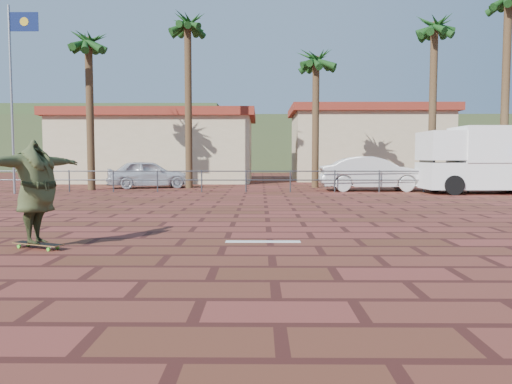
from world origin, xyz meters
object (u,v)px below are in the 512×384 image
(car_white, at_px, (372,174))
(longboard, at_px, (38,244))
(car_silver, at_px, (148,174))
(skateboarder, at_px, (36,192))
(campervan, at_px, (488,158))

(car_white, bearing_deg, longboard, 149.47)
(longboard, xyz_separation_m, car_silver, (-1.92, 17.09, 0.64))
(longboard, bearing_deg, car_white, 81.82)
(car_silver, distance_m, car_white, 11.24)
(longboard, bearing_deg, skateboarder, -130.25)
(campervan, relative_size, car_silver, 1.34)
(car_silver, height_order, car_white, car_white)
(longboard, height_order, car_silver, car_silver)
(longboard, distance_m, car_white, 17.52)
(campervan, height_order, car_silver, campervan)
(longboard, xyz_separation_m, skateboarder, (-0.00, -0.00, 0.91))
(campervan, distance_m, car_white, 4.98)
(car_white, bearing_deg, skateboarder, 149.47)
(car_silver, bearing_deg, campervan, -121.32)
(longboard, relative_size, campervan, 0.18)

